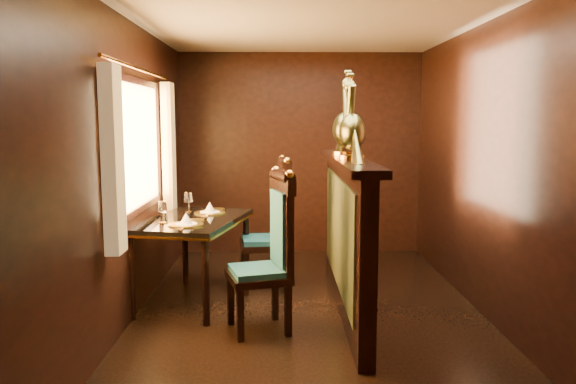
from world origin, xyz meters
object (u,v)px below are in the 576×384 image
Objects in this scene: dining_table at (193,226)px; chair_right at (276,220)px; peacock_left at (352,116)px; peacock_right at (345,114)px; chair_left at (273,246)px.

chair_right is at bearing 38.69° from dining_table.
peacock_left is 0.95× the size of peacock_right.
chair_left is 1.38m from peacock_right.
chair_left reaches higher than dining_table.
chair_right is (0.76, 0.37, -0.02)m from dining_table.
peacock_left is at bearing -10.52° from dining_table.
chair_left is 0.98× the size of chair_right.
chair_left is at bearing -134.93° from peacock_right.
chair_left is 1.77× the size of peacock_right.
peacock_left reaches higher than chair_left.
peacock_left is 0.50m from peacock_right.
chair_right is 1.81× the size of peacock_right.
peacock_left is (0.61, -0.96, 1.02)m from chair_right.
peacock_left reaches higher than chair_right.
chair_right is (0.02, 1.09, 0.01)m from chair_left.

